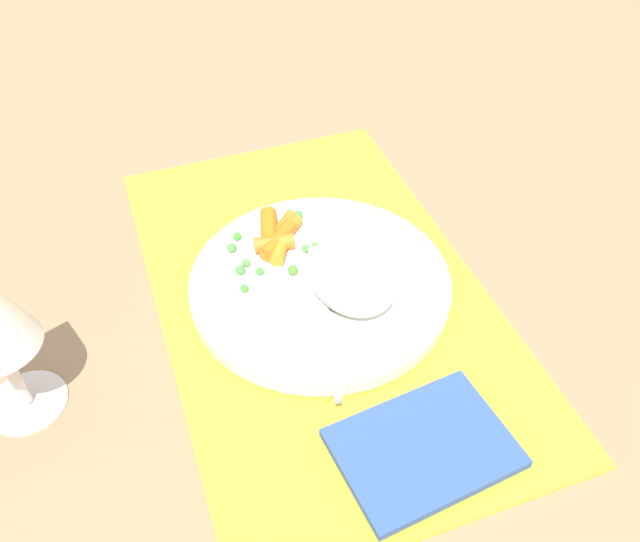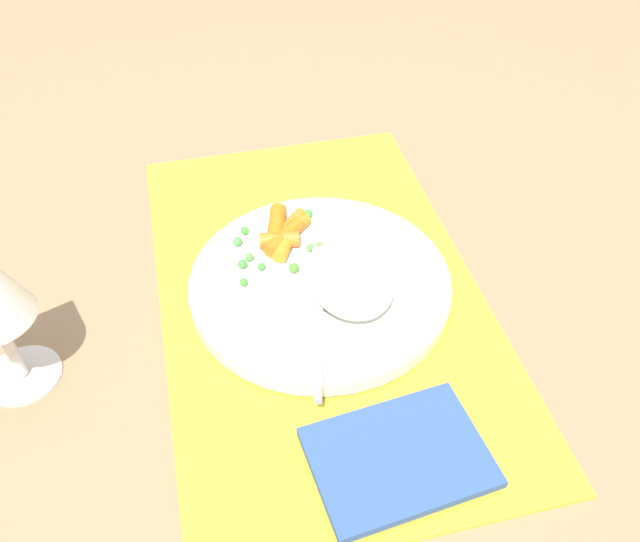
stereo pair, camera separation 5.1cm
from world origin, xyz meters
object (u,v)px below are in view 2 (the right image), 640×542
object	(u,v)px
carrot_portion	(284,233)
napkin	(399,457)
plate	(320,285)
fork	(320,294)
rice_mound	(351,279)

from	to	relation	value
carrot_portion	napkin	size ratio (longest dim) A/B	0.58
plate	napkin	size ratio (longest dim) A/B	1.86
plate	fork	size ratio (longest dim) A/B	1.28
carrot_portion	napkin	bearing A→B (deg)	-171.53
carrot_portion	fork	xyz separation A→B (m)	(-0.09, -0.02, -0.00)
rice_mound	fork	xyz separation A→B (m)	(-0.00, 0.03, -0.01)
napkin	fork	bearing A→B (deg)	7.34
plate	fork	distance (m)	0.03
napkin	rice_mound	bearing A→B (deg)	-2.60
plate	rice_mound	distance (m)	0.04
plate	rice_mound	bearing A→B (deg)	-130.83
fork	napkin	size ratio (longest dim) A/B	1.45
fork	napkin	distance (m)	0.17
rice_mound	napkin	size ratio (longest dim) A/B	0.77
carrot_portion	fork	world-z (taller)	carrot_portion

